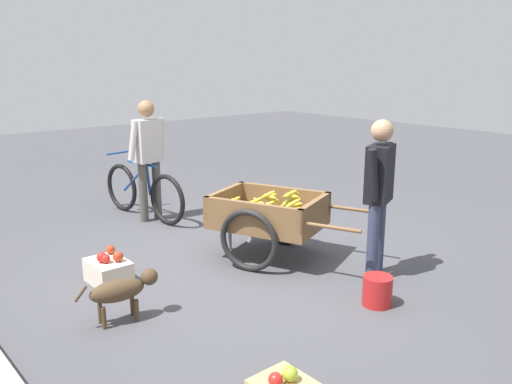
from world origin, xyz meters
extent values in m
plane|color=#47474C|center=(0.00, 0.00, 0.00)|extent=(24.00, 24.00, 0.00)
cube|color=brown|center=(0.03, -0.31, 0.40)|extent=(1.32, 1.16, 0.10)
cube|color=brown|center=(0.51, -0.11, 0.57)|extent=(0.36, 0.76, 0.24)
cube|color=brown|center=(-0.45, -0.50, 0.57)|extent=(0.36, 0.76, 0.24)
cube|color=brown|center=(-0.11, 0.03, 0.57)|extent=(1.04, 0.47, 0.24)
cube|color=brown|center=(0.17, -0.65, 0.57)|extent=(1.04, 0.47, 0.24)
torus|color=black|center=(-0.13, 0.10, 0.32)|extent=(0.62, 0.30, 0.64)
torus|color=black|center=(0.20, -0.72, 0.32)|extent=(0.62, 0.30, 0.64)
cylinder|color=gray|center=(0.03, -0.31, 0.32)|extent=(0.37, 0.83, 0.04)
cylinder|color=brown|center=(-0.86, -0.30, 0.55)|extent=(0.52, 0.24, 0.04)
cylinder|color=brown|center=(-0.60, -0.93, 0.55)|extent=(0.52, 0.24, 0.04)
cylinder|color=gray|center=(0.47, -0.13, 0.18)|extent=(0.04, 0.04, 0.35)
ellipsoid|color=gold|center=(-0.31, -0.39, 0.60)|extent=(0.18, 0.07, 0.14)
ellipsoid|color=gold|center=(-0.31, -0.39, 0.61)|extent=(0.18, 0.12, 0.11)
ellipsoid|color=gold|center=(-0.30, -0.37, 0.62)|extent=(0.17, 0.15, 0.05)
ellipsoid|color=gold|center=(-0.29, -0.37, 0.63)|extent=(0.18, 0.14, 0.09)
ellipsoid|color=gold|center=(-0.28, -0.36, 0.64)|extent=(0.16, 0.14, 0.14)
ellipsoid|color=gold|center=(0.18, -0.48, 0.57)|extent=(0.18, 0.11, 0.14)
ellipsoid|color=gold|center=(0.19, -0.47, 0.58)|extent=(0.19, 0.12, 0.09)
ellipsoid|color=gold|center=(0.20, -0.46, 0.59)|extent=(0.18, 0.14, 0.05)
ellipsoid|color=gold|center=(0.21, -0.45, 0.60)|extent=(0.19, 0.07, 0.10)
ellipsoid|color=gold|center=(0.21, -0.44, 0.61)|extent=(0.19, 0.09, 0.13)
ellipsoid|color=gold|center=(0.41, -0.20, 0.54)|extent=(0.17, 0.12, 0.14)
ellipsoid|color=gold|center=(0.43, -0.19, 0.55)|extent=(0.19, 0.10, 0.05)
ellipsoid|color=gold|center=(0.45, -0.18, 0.56)|extent=(0.16, 0.15, 0.14)
ellipsoid|color=gold|center=(-0.05, -0.61, 0.62)|extent=(0.18, 0.06, 0.14)
ellipsoid|color=gold|center=(-0.04, -0.60, 0.63)|extent=(0.18, 0.14, 0.10)
ellipsoid|color=gold|center=(-0.04, -0.59, 0.64)|extent=(0.18, 0.06, 0.05)
ellipsoid|color=gold|center=(-0.03, -0.58, 0.65)|extent=(0.17, 0.15, 0.10)
ellipsoid|color=gold|center=(-0.02, -0.57, 0.66)|extent=(0.18, 0.11, 0.14)
ellipsoid|color=gold|center=(-0.06, -0.28, 0.57)|extent=(0.18, 0.09, 0.14)
ellipsoid|color=gold|center=(-0.05, -0.27, 0.58)|extent=(0.19, 0.10, 0.09)
ellipsoid|color=gold|center=(-0.04, -0.26, 0.59)|extent=(0.19, 0.07, 0.08)
ellipsoid|color=gold|center=(-0.03, -0.24, 0.60)|extent=(0.17, 0.12, 0.14)
ellipsoid|color=gold|center=(-0.25, -0.74, 0.54)|extent=(0.18, 0.07, 0.12)
ellipsoid|color=gold|center=(-0.24, -0.73, 0.55)|extent=(0.18, 0.07, 0.05)
ellipsoid|color=gold|center=(-0.22, -0.71, 0.56)|extent=(0.17, 0.08, 0.15)
ellipsoid|color=gold|center=(0.20, -0.33, 0.55)|extent=(0.17, 0.09, 0.15)
ellipsoid|color=gold|center=(0.22, -0.32, 0.56)|extent=(0.18, 0.12, 0.05)
ellipsoid|color=gold|center=(0.24, -0.30, 0.57)|extent=(0.17, 0.11, 0.14)
ellipsoid|color=gold|center=(0.10, -0.42, 0.61)|extent=(0.15, 0.16, 0.13)
ellipsoid|color=gold|center=(0.10, -0.41, 0.62)|extent=(0.19, 0.11, 0.10)
ellipsoid|color=gold|center=(0.11, -0.40, 0.63)|extent=(0.18, 0.06, 0.05)
ellipsoid|color=gold|center=(0.12, -0.39, 0.64)|extent=(0.17, 0.15, 0.10)
ellipsoid|color=gold|center=(0.12, -0.38, 0.65)|extent=(0.16, 0.15, 0.13)
ellipsoid|color=gold|center=(0.00, -0.62, 0.52)|extent=(0.18, 0.09, 0.13)
ellipsoid|color=gold|center=(0.01, -0.61, 0.53)|extent=(0.19, 0.10, 0.08)
ellipsoid|color=gold|center=(0.02, -0.60, 0.54)|extent=(0.19, 0.05, 0.08)
ellipsoid|color=gold|center=(0.03, -0.59, 0.55)|extent=(0.16, 0.15, 0.14)
ellipsoid|color=gold|center=(-0.29, -0.15, 0.55)|extent=(0.17, 0.05, 0.15)
ellipsoid|color=gold|center=(-0.28, -0.14, 0.56)|extent=(0.19, 0.06, 0.11)
ellipsoid|color=gold|center=(-0.27, -0.13, 0.57)|extent=(0.17, 0.16, 0.05)
ellipsoid|color=gold|center=(-0.26, -0.12, 0.58)|extent=(0.19, 0.11, 0.09)
ellipsoid|color=gold|center=(-0.25, -0.11, 0.59)|extent=(0.18, 0.09, 0.15)
cylinder|color=#333851|center=(-1.07, -0.64, 0.38)|extent=(0.11, 0.11, 0.76)
cylinder|color=#333851|center=(-0.99, -0.84, 0.38)|extent=(0.11, 0.11, 0.76)
cube|color=black|center=(-1.03, -0.74, 1.02)|extent=(0.31, 0.39, 0.54)
sphere|color=tan|center=(-1.03, -0.74, 1.42)|extent=(0.20, 0.20, 0.20)
cylinder|color=black|center=(-1.11, -0.54, 1.05)|extent=(0.08, 0.16, 0.49)
cylinder|color=black|center=(-0.95, -0.95, 1.05)|extent=(0.08, 0.14, 0.49)
torus|color=black|center=(2.70, 0.04, 0.33)|extent=(0.66, 0.14, 0.66)
torus|color=black|center=(1.71, -0.09, 0.33)|extent=(0.66, 0.14, 0.66)
cylinder|color=#234C93|center=(2.21, -0.03, 0.73)|extent=(0.60, 0.11, 0.04)
cylinder|color=#234C93|center=(2.09, -0.04, 0.56)|extent=(0.11, 0.05, 0.45)
cylinder|color=#234C93|center=(2.39, -0.01, 0.51)|extent=(0.53, 0.10, 0.43)
ellipsoid|color=black|center=(2.07, -0.05, 0.82)|extent=(0.20, 0.08, 0.06)
cylinder|color=#234C93|center=(2.65, 0.03, 0.83)|extent=(0.09, 0.46, 0.03)
cylinder|color=#4C4742|center=(2.04, 0.06, 0.39)|extent=(0.11, 0.11, 0.77)
cylinder|color=#4C4742|center=(2.07, -0.16, 0.39)|extent=(0.11, 0.11, 0.77)
cube|color=#B7B2AD|center=(2.06, -0.05, 1.05)|extent=(0.24, 0.36, 0.55)
sphere|color=#9E704C|center=(2.06, -0.05, 1.45)|extent=(0.21, 0.21, 0.21)
cylinder|color=#B7B2AD|center=(2.03, 0.17, 1.07)|extent=(0.08, 0.16, 0.50)
cylinder|color=#B7B2AD|center=(2.09, -0.27, 1.07)|extent=(0.08, 0.11, 0.50)
ellipsoid|color=#4C3823|center=(-0.27, 1.57, 0.27)|extent=(0.25, 0.46, 0.18)
sphere|color=#4C3823|center=(-0.31, 1.30, 0.33)|extent=(0.14, 0.14, 0.14)
cylinder|color=#4C3823|center=(-0.22, 1.84, 0.31)|extent=(0.04, 0.11, 0.12)
cylinder|color=#4C3823|center=(-0.24, 1.43, 0.09)|extent=(0.04, 0.04, 0.18)
cylinder|color=#4C3823|center=(-0.34, 1.45, 0.09)|extent=(0.04, 0.04, 0.18)
cylinder|color=#4C3823|center=(-0.19, 1.69, 0.09)|extent=(0.04, 0.04, 0.18)
cylinder|color=#4C3823|center=(-0.30, 1.71, 0.09)|extent=(0.04, 0.04, 0.18)
cylinder|color=#B21E1E|center=(-1.43, -0.26, 0.13)|extent=(0.25, 0.25, 0.26)
sphere|color=red|center=(-1.97, 1.42, 0.26)|extent=(0.09, 0.09, 0.09)
sphere|color=#99BF33|center=(-1.98, 1.32, 0.27)|extent=(0.10, 0.10, 0.10)
cube|color=beige|center=(0.51, 1.29, 0.11)|extent=(0.44, 0.32, 0.22)
sphere|color=red|center=(0.46, 1.33, 0.26)|extent=(0.09, 0.09, 0.09)
sphere|color=#B23319|center=(0.66, 1.18, 0.26)|extent=(0.09, 0.09, 0.09)
sphere|color=red|center=(0.50, 1.34, 0.27)|extent=(0.10, 0.10, 0.10)
sphere|color=#B23319|center=(0.42, 1.22, 0.27)|extent=(0.10, 0.10, 0.10)
camera|label=1|loc=(-3.93, 3.25, 2.05)|focal=37.09mm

